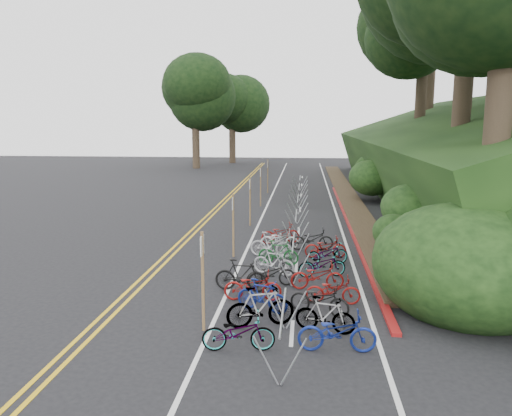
{
  "coord_description": "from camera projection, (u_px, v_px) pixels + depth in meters",
  "views": [
    {
      "loc": [
        3.36,
        -13.92,
        5.28
      ],
      "look_at": [
        1.12,
        8.85,
        1.3
      ],
      "focal_mm": 35.0,
      "sensor_mm": 36.0,
      "label": 1
    }
  ],
  "objects": [
    {
      "name": "signpost_near",
      "position": [
        203.0,
        275.0,
        12.52
      ],
      "size": [
        0.08,
        0.4,
        2.59
      ],
      "color": "brown",
      "rests_on": "ground"
    },
    {
      "name": "signposts_rest",
      "position": [
        256.0,
        190.0,
        28.3
      ],
      "size": [
        0.08,
        18.4,
        2.5
      ],
      "color": "brown",
      "rests_on": "ground"
    },
    {
      "name": "road_markings",
      "position": [
        249.0,
        229.0,
        24.72
      ],
      "size": [
        7.47,
        80.0,
        0.01
      ],
      "color": "gold",
      "rests_on": "ground"
    },
    {
      "name": "ground",
      "position": [
        190.0,
        301.0,
        14.88
      ],
      "size": [
        120.0,
        120.0,
        0.0
      ],
      "primitive_type": "plane",
      "color": "black",
      "rests_on": "ground"
    },
    {
      "name": "red_curb",
      "position": [
        349.0,
        223.0,
        26.08
      ],
      "size": [
        0.25,
        28.0,
        0.1
      ],
      "primitive_type": "cube",
      "color": "maroon",
      "rests_on": "ground"
    },
    {
      "name": "bike_racks_rest",
      "position": [
        298.0,
        204.0,
        27.19
      ],
      "size": [
        1.14,
        23.0,
        1.17
      ],
      "color": "#92959B",
      "rests_on": "ground"
    },
    {
      "name": "embankment",
      "position": [
        456.0,
        164.0,
        31.85
      ],
      "size": [
        14.3,
        48.14,
        9.11
      ],
      "color": "black",
      "rests_on": "ground"
    },
    {
      "name": "bike_valet",
      "position": [
        295.0,
        271.0,
        16.31
      ],
      "size": [
        3.3,
        12.25,
        1.09
      ],
      "color": "slate",
      "rests_on": "ground"
    },
    {
      "name": "tree_cluster",
      "position": [
        404.0,
        7.0,
        33.33
      ],
      "size": [
        33.73,
        55.11,
        20.7
      ],
      "color": "#2D2319",
      "rests_on": "ground"
    },
    {
      "name": "bike_rack_front",
      "position": [
        283.0,
        321.0,
        11.35
      ],
      "size": [
        1.1,
        3.02,
        1.07
      ],
      "color": "#92959B",
      "rests_on": "ground"
    },
    {
      "name": "bike_front",
      "position": [
        241.0,
        275.0,
        15.65
      ],
      "size": [
        0.68,
        1.76,
        1.03
      ],
      "primitive_type": "imported",
      "rotation": [
        0.0,
        0.0,
        1.45
      ],
      "color": "black",
      "rests_on": "ground"
    }
  ]
}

